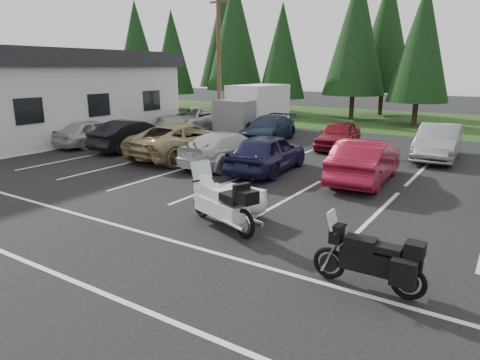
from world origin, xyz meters
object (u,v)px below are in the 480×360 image
car_near_3 (229,149)px  car_far_1 (268,129)px  touring_motorcycle (221,197)px  box_truck (250,109)px  car_near_1 (134,135)px  utility_pole (219,55)px  cargo_trailer (239,203)px  car_near_4 (267,153)px  car_far_0 (191,120)px  car_near_0 (94,132)px  adventure_motorcycle (368,253)px  car_far_2 (339,135)px  building (27,94)px  car_far_3 (438,142)px  car_near_2 (184,140)px  car_near_5 (366,161)px

car_near_3 → car_far_1: 6.56m
car_near_3 → touring_motorcycle: 7.13m
box_truck → car_near_1: box_truck is taller
utility_pole → car_far_1: 6.35m
utility_pole → cargo_trailer: utility_pole is taller
car_near_4 → car_far_0: 11.11m
car_near_0 → adventure_motorcycle: adventure_motorcycle is taller
car_near_1 → car_far_2: bearing=-143.9°
car_near_1 → car_far_1: car_near_1 is taller
utility_pole → car_far_0: (-0.86, -1.79, -3.88)m
building → car_near_4: size_ratio=3.50×
car_far_1 → car_far_3: 8.73m
box_truck → adventure_motorcycle: bearing=-52.2°
car_near_2 → box_truck: bearing=-77.7°
car_near_0 → car_far_1: (6.84, 6.30, -0.01)m
building → car_far_1: size_ratio=3.29×
car_near_3 → touring_motorcycle: size_ratio=1.67×
car_near_1 → cargo_trailer: car_near_1 is taller
building → car_far_3: size_ratio=3.35×
car_near_1 → car_far_3: 14.22m
car_far_1 → car_near_1: bearing=-131.6°
utility_pole → car_far_0: bearing=-115.6°
car_near_5 → cargo_trailer: (-1.66, -5.66, -0.35)m
utility_pole → car_near_2: 9.46m
car_near_3 → car_far_2: size_ratio=1.20×
car_near_2 → cargo_trailer: (6.54, -5.50, -0.37)m
building → touring_motorcycle: 19.23m
car_far_1 → car_far_3: size_ratio=1.02×
car_near_2 → car_far_1: 6.10m
car_near_1 → car_far_3: (13.01, 5.73, 0.03)m
car_near_0 → touring_motorcycle: size_ratio=1.42×
utility_pole → car_far_2: 9.78m
car_near_2 → cargo_trailer: 8.55m
car_near_3 → car_near_4: bearing=-177.7°
building → car_far_1: (12.59, 6.21, -1.76)m
touring_motorcycle → cargo_trailer: touring_motorcycle is taller
car_near_5 → car_far_3: 5.85m
building → box_truck: size_ratio=2.79×
car_near_5 → car_far_1: (-7.22, 5.86, -0.08)m
car_near_4 → touring_motorcycle: touring_motorcycle is taller
utility_pole → car_near_2: bearing=-65.1°
box_truck → car_far_1: (2.59, -2.29, -0.76)m
utility_pole → car_far_0: utility_pole is taller
car_near_4 → car_near_2: bearing=-9.9°
building → car_near_1: size_ratio=3.50×
cargo_trailer → car_near_5: bearing=78.6°
cargo_trailer → car_far_0: bearing=138.6°
utility_pole → car_far_1: (4.59, -1.79, -4.01)m
car_near_4 → car_far_0: (-9.04, 6.46, 0.06)m
car_near_4 → adventure_motorcycle: 9.22m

